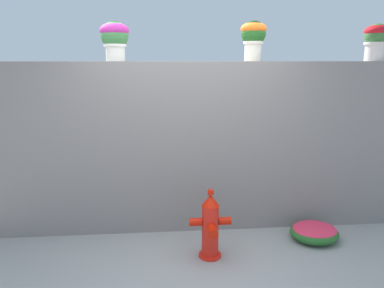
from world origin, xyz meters
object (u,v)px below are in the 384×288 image
(potted_plant_3, at_px, (376,39))
(fire_hydrant, at_px, (210,227))
(potted_plant_2, at_px, (253,36))
(flower_bush_left, at_px, (314,232))
(potted_plant_1, at_px, (115,37))

(potted_plant_3, distance_m, fire_hydrant, 3.02)
(potted_plant_2, height_order, flower_bush_left, potted_plant_2)
(potted_plant_1, distance_m, potted_plant_2, 1.62)
(flower_bush_left, bearing_deg, fire_hydrant, -167.90)
(fire_hydrant, xyz_separation_m, flower_bush_left, (1.28, 0.27, -0.24))
(potted_plant_1, xyz_separation_m, potted_plant_3, (3.13, -0.04, -0.01))
(fire_hydrant, relative_size, flower_bush_left, 1.34)
(potted_plant_2, bearing_deg, fire_hydrant, -125.36)
(potted_plant_1, distance_m, potted_plant_3, 3.13)
(fire_hydrant, bearing_deg, potted_plant_2, 54.64)
(potted_plant_1, relative_size, flower_bush_left, 0.78)
(potted_plant_1, relative_size, potted_plant_3, 1.01)
(potted_plant_1, height_order, fire_hydrant, potted_plant_1)
(potted_plant_3, relative_size, flower_bush_left, 0.78)
(potted_plant_2, bearing_deg, potted_plant_1, 179.89)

